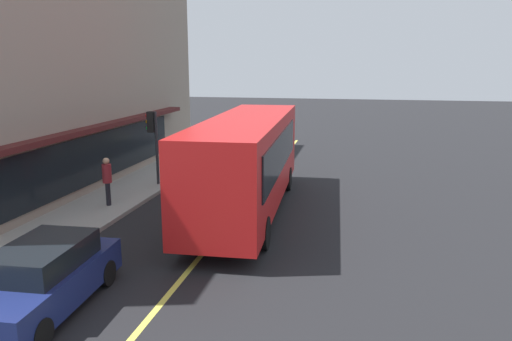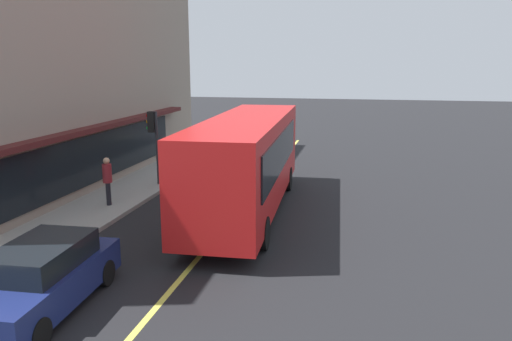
{
  "view_description": "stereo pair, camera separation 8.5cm",
  "coord_description": "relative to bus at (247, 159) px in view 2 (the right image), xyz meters",
  "views": [
    {
      "loc": [
        -16.46,
        -4.26,
        5.41
      ],
      "look_at": [
        0.47,
        -0.7,
        1.6
      ],
      "focal_mm": 34.45,
      "sensor_mm": 36.0,
      "label": 1
    },
    {
      "loc": [
        -16.44,
        -4.34,
        5.41
      ],
      "look_at": [
        0.47,
        -0.7,
        1.6
      ],
      "focal_mm": 34.45,
      "sensor_mm": 36.0,
      "label": 2
    }
  ],
  "objects": [
    {
      "name": "ground",
      "position": [
        -0.51,
        0.37,
        -1.99
      ],
      "size": [
        120.0,
        120.0,
        0.0
      ],
      "primitive_type": "plane",
      "color": "black"
    },
    {
      "name": "sidewalk",
      "position": [
        -0.51,
        5.55,
        -1.91
      ],
      "size": [
        80.0,
        2.7,
        0.15
      ],
      "primitive_type": "cube",
      "color": "#9E9B93",
      "rests_on": "ground"
    },
    {
      "name": "lane_centre_stripe",
      "position": [
        -0.51,
        0.37,
        -1.98
      ],
      "size": [
        36.0,
        0.16,
        0.01
      ],
      "primitive_type": "cube",
      "color": "#D8D14C",
      "rests_on": "ground"
    },
    {
      "name": "bus",
      "position": [
        0.0,
        0.0,
        0.0
      ],
      "size": [
        11.23,
        3.0,
        3.5
      ],
      "color": "red",
      "rests_on": "ground"
    },
    {
      "name": "traffic_light",
      "position": [
        2.85,
        4.87,
        0.55
      ],
      "size": [
        0.3,
        0.52,
        3.2
      ],
      "color": "#2D2D33",
      "rests_on": "sidewalk"
    },
    {
      "name": "car_navy",
      "position": [
        -8.1,
        2.8,
        -1.24
      ],
      "size": [
        4.39,
        2.03,
        1.52
      ],
      "color": "navy",
      "rests_on": "ground"
    },
    {
      "name": "pedestrian_at_corner",
      "position": [
        -0.69,
        5.2,
        -0.73
      ],
      "size": [
        0.34,
        0.34,
        1.82
      ],
      "color": "black",
      "rests_on": "sidewalk"
    }
  ]
}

